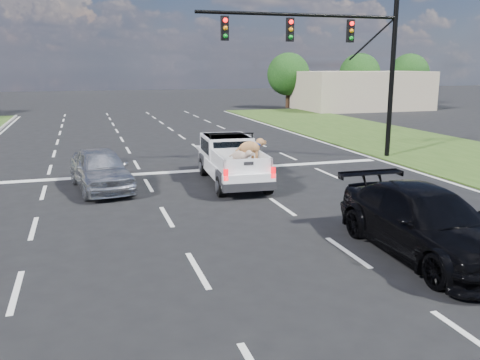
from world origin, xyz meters
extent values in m
plane|color=black|center=(0.00, 0.00, 0.00)|extent=(160.00, 160.00, 0.00)
cube|color=silver|center=(-5.25, 6.00, 0.01)|extent=(0.12, 60.00, 0.01)
cube|color=silver|center=(-1.75, 6.00, 0.01)|extent=(0.12, 60.00, 0.01)
cube|color=silver|center=(1.75, 6.00, 0.01)|extent=(0.12, 60.00, 0.01)
cube|color=silver|center=(5.25, 6.00, 0.01)|extent=(0.12, 60.00, 0.01)
cube|color=silver|center=(8.80, 6.00, 0.01)|extent=(0.15, 60.00, 0.01)
cube|color=silver|center=(0.00, 10.00, 0.01)|extent=(17.00, 0.45, 0.01)
cylinder|color=black|center=(9.60, 10.50, 3.50)|extent=(0.22, 0.22, 7.00)
cylinder|color=black|center=(5.10, 10.50, 6.20)|extent=(9.00, 0.14, 0.14)
cube|color=black|center=(7.40, 10.50, 5.60)|extent=(0.30, 0.18, 0.95)
sphere|color=#EB0708|center=(7.40, 10.39, 5.90)|extent=(0.18, 0.18, 0.18)
cube|color=black|center=(4.60, 10.50, 5.60)|extent=(0.30, 0.18, 0.95)
sphere|color=#EB0708|center=(4.60, 10.39, 5.90)|extent=(0.18, 0.18, 0.18)
cube|color=black|center=(1.80, 10.50, 5.60)|extent=(0.30, 0.18, 0.95)
sphere|color=#EB0708|center=(1.80, 10.39, 5.90)|extent=(0.18, 0.18, 0.18)
cube|color=tan|center=(22.00, 34.00, 1.80)|extent=(12.00, 7.00, 3.60)
cylinder|color=#332114|center=(16.00, 38.00, 1.08)|extent=(0.44, 0.44, 2.16)
sphere|color=#11350E|center=(16.00, 38.00, 3.30)|extent=(4.20, 4.20, 4.20)
cylinder|color=#332114|center=(24.00, 38.00, 1.08)|extent=(0.44, 0.44, 2.16)
sphere|color=#11350E|center=(24.00, 38.00, 3.30)|extent=(4.20, 4.20, 4.20)
cylinder|color=#332114|center=(30.00, 38.00, 1.08)|extent=(0.44, 0.44, 2.16)
sphere|color=#11350E|center=(30.00, 38.00, 3.30)|extent=(4.20, 4.20, 4.20)
cylinder|color=black|center=(0.31, 5.71, 0.34)|extent=(0.29, 0.70, 0.68)
cylinder|color=black|center=(1.87, 5.61, 0.34)|extent=(0.29, 0.70, 0.68)
cylinder|color=black|center=(0.52, 9.03, 0.34)|extent=(0.29, 0.70, 0.68)
cylinder|color=black|center=(2.08, 8.93, 0.34)|extent=(0.29, 0.70, 0.68)
cube|color=white|center=(1.20, 7.36, 0.59)|extent=(2.00, 4.86, 0.47)
cube|color=white|center=(1.27, 8.48, 1.21)|extent=(1.78, 2.17, 0.77)
cube|color=black|center=(1.21, 7.47, 1.24)|extent=(1.39, 0.11, 0.56)
cylinder|color=black|center=(1.21, 7.59, 1.78)|extent=(1.62, 0.15, 0.04)
cube|color=black|center=(1.13, 6.31, 0.80)|extent=(1.74, 2.39, 0.05)
cube|color=white|center=(0.37, 6.36, 1.06)|extent=(0.22, 2.29, 0.47)
cube|color=white|center=(1.90, 6.26, 1.06)|extent=(0.22, 2.29, 0.47)
cube|color=white|center=(1.06, 5.20, 1.06)|extent=(1.60, 0.17, 0.47)
cube|color=red|center=(0.29, 5.06, 0.85)|extent=(0.15, 0.06, 0.36)
cube|color=red|center=(1.82, 4.96, 0.85)|extent=(0.15, 0.06, 0.36)
cube|color=black|center=(1.06, 5.07, 0.43)|extent=(1.74, 0.38, 0.27)
imported|color=#B8BABF|center=(-3.36, 7.91, 0.71)|extent=(2.29, 4.39, 1.43)
imported|color=black|center=(3.30, -0.64, 0.75)|extent=(2.19, 5.21, 1.50)
camera|label=1|loc=(-3.84, -9.71, 4.17)|focal=38.00mm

